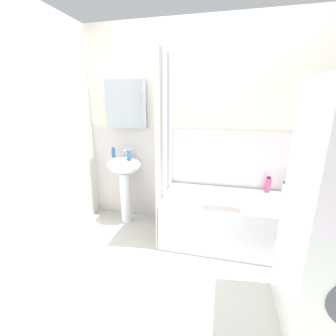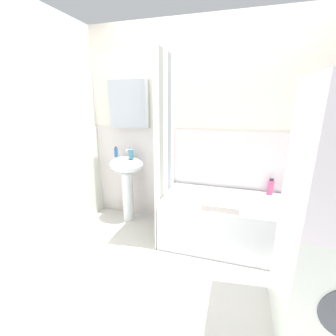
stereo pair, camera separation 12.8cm
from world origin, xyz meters
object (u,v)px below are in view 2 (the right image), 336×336
(shampoo_bottle, at_px, (296,189))
(sink, at_px, (127,175))
(conditioner_bottle, at_px, (288,190))
(body_wash_bottle, at_px, (271,187))
(soap_dispenser, at_px, (116,152))
(towel_folded, at_px, (221,205))
(toothbrush_cup, at_px, (131,154))
(lotion_bottle, at_px, (307,190))
(bathtub, at_px, (236,223))

(shampoo_bottle, bearing_deg, sink, -177.23)
(conditioner_bottle, relative_size, body_wash_bottle, 0.78)
(soap_dispenser, distance_m, shampoo_bottle, 2.10)
(shampoo_bottle, bearing_deg, soap_dispenser, -177.28)
(sink, bearing_deg, shampoo_bottle, 2.77)
(conditioner_bottle, relative_size, towel_folded, 0.41)
(sink, xyz_separation_m, towel_folded, (1.20, -0.40, -0.08))
(sink, relative_size, toothbrush_cup, 7.82)
(sink, height_order, body_wash_bottle, sink)
(soap_dispenser, height_order, toothbrush_cup, soap_dispenser)
(toothbrush_cup, relative_size, towel_folded, 0.31)
(soap_dispenser, height_order, body_wash_bottle, soap_dispenser)
(soap_dispenser, relative_size, toothbrush_cup, 1.19)
(soap_dispenser, bearing_deg, body_wash_bottle, 3.81)
(shampoo_bottle, bearing_deg, body_wash_bottle, 174.76)
(lotion_bottle, distance_m, shampoo_bottle, 0.10)
(conditioner_bottle, bearing_deg, lotion_bottle, -3.33)
(soap_dispenser, relative_size, shampoo_bottle, 0.65)
(soap_dispenser, height_order, conditioner_bottle, soap_dispenser)
(bathtub, bearing_deg, shampoo_bottle, 23.72)
(conditioner_bottle, height_order, body_wash_bottle, body_wash_bottle)
(towel_folded, bearing_deg, toothbrush_cup, 161.91)
(sink, distance_m, towel_folded, 1.27)
(shampoo_bottle, height_order, towel_folded, shampoo_bottle)
(soap_dispenser, relative_size, body_wash_bottle, 0.70)
(sink, bearing_deg, toothbrush_cup, -23.11)
(sink, height_order, shampoo_bottle, sink)
(bathtub, bearing_deg, conditioner_bottle, 28.52)
(toothbrush_cup, relative_size, bathtub, 0.07)
(lotion_bottle, bearing_deg, sink, -177.14)
(lotion_bottle, xyz_separation_m, shampoo_bottle, (-0.10, -0.01, -0.01))
(sink, height_order, conditioner_bottle, sink)
(sink, relative_size, shampoo_bottle, 4.25)
(soap_dispenser, distance_m, bathtub, 1.64)
(toothbrush_cup, bearing_deg, lotion_bottle, 4.14)
(towel_folded, bearing_deg, body_wash_bottle, 46.02)
(sink, relative_size, conditioner_bottle, 5.89)
(bathtub, xyz_separation_m, shampoo_bottle, (0.59, 0.26, 0.35))
(body_wash_bottle, bearing_deg, bathtub, -140.09)
(toothbrush_cup, height_order, towel_folded, toothbrush_cup)
(bathtub, height_order, shampoo_bottle, shampoo_bottle)
(sink, xyz_separation_m, lotion_bottle, (2.06, 0.10, -0.01))
(sink, xyz_separation_m, bathtub, (1.37, -0.16, -0.37))
(lotion_bottle, bearing_deg, toothbrush_cup, -175.86)
(sink, height_order, bathtub, sink)
(toothbrush_cup, xyz_separation_m, towel_folded, (1.11, -0.36, -0.36))
(bathtub, xyz_separation_m, body_wash_bottle, (0.34, 0.28, 0.35))
(conditioner_bottle, bearing_deg, bathtub, -151.48)
(towel_folded, bearing_deg, conditioner_bottle, 37.37)
(body_wash_bottle, bearing_deg, sink, -176.05)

